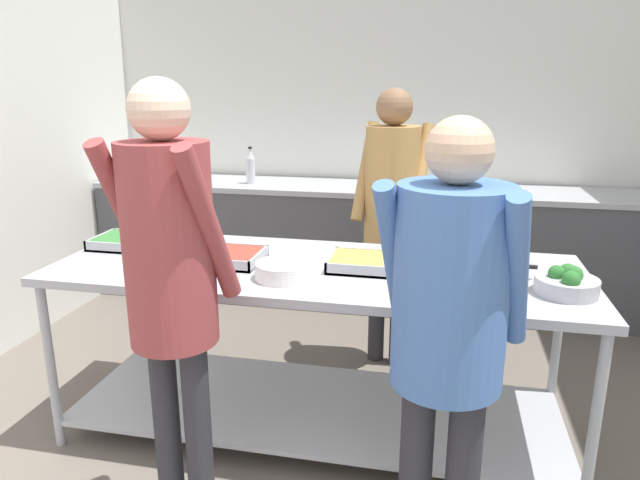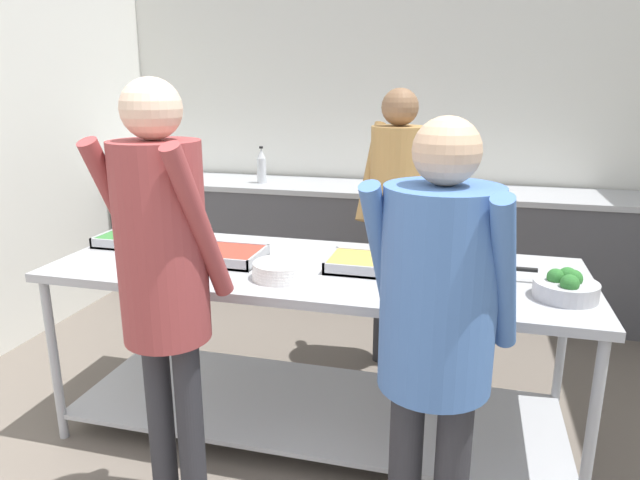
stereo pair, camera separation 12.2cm
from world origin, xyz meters
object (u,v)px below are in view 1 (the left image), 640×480
(guest_serving_left, at_px, (449,310))
(cook_behind_counter, at_px, (391,198))
(serving_tray_greens, at_px, (136,242))
(plate_stack, at_px, (284,271))
(broccoli_bowl, at_px, (567,283))
(guest_serving_right, at_px, (170,265))
(serving_tray_roast, at_px, (376,264))
(sauce_pan, at_px, (475,268))
(serving_tray_vegetables, at_px, (212,256))
(water_bottle, at_px, (251,167))

(guest_serving_left, height_order, cook_behind_counter, cook_behind_counter)
(guest_serving_left, bearing_deg, serving_tray_greens, 152.49)
(serving_tray_greens, bearing_deg, plate_stack, -19.71)
(broccoli_bowl, distance_m, guest_serving_right, 1.57)
(serving_tray_roast, xyz_separation_m, broccoli_bowl, (0.80, -0.16, 0.02))
(guest_serving_left, relative_size, cook_behind_counter, 0.96)
(serving_tray_greens, xyz_separation_m, broccoli_bowl, (2.07, -0.27, 0.02))
(sauce_pan, xyz_separation_m, cook_behind_counter, (-0.45, 0.79, 0.14))
(serving_tray_vegetables, relative_size, cook_behind_counter, 0.29)
(cook_behind_counter, bearing_deg, serving_tray_greens, -151.68)
(serving_tray_vegetables, bearing_deg, water_bottle, 102.85)
(sauce_pan, distance_m, guest_serving_left, 0.74)
(broccoli_bowl, distance_m, water_bottle, 2.76)
(guest_serving_right, xyz_separation_m, water_bottle, (-0.54, 2.48, -0.02))
(plate_stack, relative_size, guest_serving_right, 0.15)
(water_bottle, bearing_deg, serving_tray_roast, -55.58)
(serving_tray_greens, xyz_separation_m, plate_stack, (0.89, -0.32, 0.01))
(serving_tray_greens, distance_m, plate_stack, 0.95)
(serving_tray_roast, relative_size, water_bottle, 1.49)
(plate_stack, distance_m, water_bottle, 2.13)
(serving_tray_roast, bearing_deg, serving_tray_greens, 175.39)
(serving_tray_roast, height_order, guest_serving_right, guest_serving_right)
(sauce_pan, xyz_separation_m, guest_serving_left, (-0.12, -0.73, 0.08))
(serving_tray_roast, relative_size, cook_behind_counter, 0.26)
(serving_tray_vegetables, height_order, cook_behind_counter, cook_behind_counter)
(broccoli_bowl, relative_size, water_bottle, 0.88)
(plate_stack, distance_m, guest_serving_right, 0.61)
(serving_tray_greens, height_order, sauce_pan, sauce_pan)
(guest_serving_left, bearing_deg, water_bottle, 121.55)
(plate_stack, height_order, sauce_pan, plate_stack)
(cook_behind_counter, bearing_deg, guest_serving_right, -113.02)
(serving_tray_vegetables, height_order, broccoli_bowl, broccoli_bowl)
(serving_tray_greens, height_order, broccoli_bowl, broccoli_bowl)
(serving_tray_vegetables, height_order, sauce_pan, sauce_pan)
(plate_stack, relative_size, sauce_pan, 0.67)
(plate_stack, xyz_separation_m, guest_serving_right, (-0.27, -0.52, 0.17))
(sauce_pan, height_order, water_bottle, water_bottle)
(guest_serving_right, relative_size, water_bottle, 5.98)
(sauce_pan, relative_size, cook_behind_counter, 0.23)
(guest_serving_left, xyz_separation_m, guest_serving_right, (-0.97, -0.01, 0.09))
(serving_tray_greens, distance_m, guest_serving_right, 1.06)
(serving_tray_greens, relative_size, guest_serving_left, 0.26)
(broccoli_bowl, relative_size, guest_serving_right, 0.15)
(serving_tray_roast, bearing_deg, broccoli_bowl, -11.64)
(serving_tray_greens, xyz_separation_m, water_bottle, (0.08, 1.64, 0.17))
(guest_serving_right, xyz_separation_m, cook_behind_counter, (0.65, 1.52, -0.03))
(serving_tray_greens, relative_size, serving_tray_vegetables, 0.88)
(broccoli_bowl, height_order, guest_serving_left, guest_serving_left)
(sauce_pan, bearing_deg, water_bottle, 133.20)
(plate_stack, xyz_separation_m, broccoli_bowl, (1.18, 0.05, 0.01))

